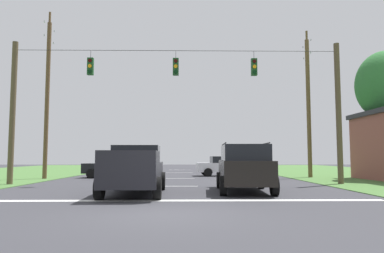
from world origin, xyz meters
TOP-DOWN VIEW (x-y plane):
  - ground_plane at (0.00, 0.00)m, footprint 120.00×120.00m
  - stop_bar_stripe at (0.00, 2.87)m, footprint 14.90×0.45m
  - lane_dash_0 at (0.00, 8.87)m, footprint 2.50×0.15m
  - lane_dash_1 at (0.00, 15.43)m, footprint 2.50×0.15m
  - lane_dash_2 at (0.00, 24.31)m, footprint 2.50×0.15m
  - lane_dash_3 at (0.00, 31.62)m, footprint 2.50×0.15m
  - overhead_signal_span at (0.11, 9.99)m, footprint 18.10×0.31m
  - pickup_truck at (-1.40, 5.05)m, footprint 2.38×5.44m
  - suv_black at (3.12, 5.90)m, footprint 2.40×4.89m
  - distant_car_crossing_white at (3.65, 18.68)m, footprint 4.42×2.27m
  - distant_car_oncoming at (-4.43, 16.40)m, footprint 4.44×2.33m
  - utility_pole_mid_right at (9.53, 16.25)m, footprint 0.30×1.81m
  - utility_pole_near_left at (-8.84, 14.92)m, footprint 0.28×1.93m

SIDE VIEW (x-z plane):
  - ground_plane at x=0.00m, z-range 0.00..0.00m
  - stop_bar_stripe at x=0.00m, z-range 0.00..0.01m
  - lane_dash_0 at x=0.00m, z-range 0.00..0.01m
  - lane_dash_1 at x=0.00m, z-range 0.00..0.01m
  - lane_dash_2 at x=0.00m, z-range 0.00..0.01m
  - lane_dash_3 at x=0.00m, z-range 0.00..0.01m
  - distant_car_crossing_white at x=3.65m, z-range 0.03..1.55m
  - distant_car_oncoming at x=-4.43m, z-range 0.03..1.55m
  - pickup_truck at x=-1.40m, z-range -0.01..1.94m
  - suv_black at x=3.12m, z-range 0.03..2.09m
  - overhead_signal_span at x=0.11m, z-range 0.38..8.18m
  - utility_pole_mid_right at x=9.53m, z-range -0.07..10.69m
  - utility_pole_near_left at x=-8.84m, z-range -0.05..11.48m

